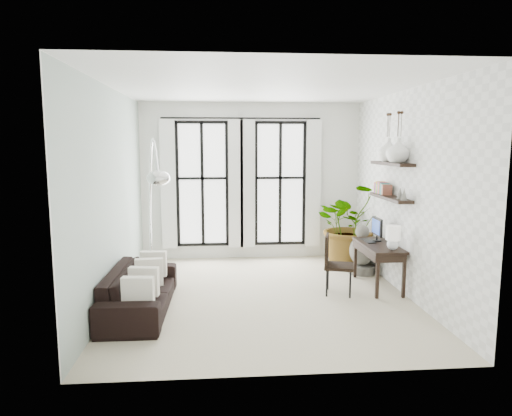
{
  "coord_description": "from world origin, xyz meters",
  "views": [
    {
      "loc": [
        -0.66,
        -6.87,
        2.35
      ],
      "look_at": [
        -0.08,
        0.3,
        1.35
      ],
      "focal_mm": 32.0,
      "sensor_mm": 36.0,
      "label": 1
    }
  ],
  "objects": [
    {
      "name": "vase_b",
      "position": [
        2.11,
        0.43,
        2.27
      ],
      "size": [
        0.37,
        0.37,
        0.38
      ],
      "primitive_type": "imported",
      "color": "white",
      "rests_on": "shelf_upper"
    },
    {
      "name": "wall_right",
      "position": [
        2.25,
        0.0,
        1.6
      ],
      "size": [
        0.0,
        5.0,
        5.0
      ],
      "primitive_type": "plane",
      "rotation": [
        1.57,
        0.0,
        -1.57
      ],
      "color": "white",
      "rests_on": "floor"
    },
    {
      "name": "plant",
      "position": [
        1.9,
        1.71,
        0.81
      ],
      "size": [
        1.6,
        1.43,
        1.62
      ],
      "primitive_type": "imported",
      "rotation": [
        0.0,
        0.0,
        0.12
      ],
      "color": "#2D7228",
      "rests_on": "floor"
    },
    {
      "name": "vase_a",
      "position": [
        2.11,
        0.03,
        2.27
      ],
      "size": [
        0.37,
        0.37,
        0.38
      ],
      "primitive_type": "imported",
      "color": "white",
      "rests_on": "shelf_upper"
    },
    {
      "name": "buddha",
      "position": [
        1.94,
        1.13,
        0.38
      ],
      "size": [
        0.5,
        0.5,
        0.9
      ],
      "color": "slate",
      "rests_on": "floor"
    },
    {
      "name": "desk_chair",
      "position": [
        1.14,
        0.03,
        0.54
      ],
      "size": [
        0.56,
        0.56,
        0.94
      ],
      "rotation": [
        0.0,
        0.0,
        -0.29
      ],
      "color": "black",
      "rests_on": "floor"
    },
    {
      "name": "wall_back",
      "position": [
        0.0,
        2.5,
        1.6
      ],
      "size": [
        4.5,
        0.0,
        4.5
      ],
      "primitive_type": "plane",
      "rotation": [
        1.57,
        0.0,
        0.0
      ],
      "color": "white",
      "rests_on": "floor"
    },
    {
      "name": "arc_lamp",
      "position": [
        -1.7,
        0.43,
        1.91
      ],
      "size": [
        0.75,
        2.11,
        2.46
      ],
      "color": "silver",
      "rests_on": "floor"
    },
    {
      "name": "floor",
      "position": [
        0.0,
        0.0,
        0.0
      ],
      "size": [
        5.0,
        5.0,
        0.0
      ],
      "primitive_type": "plane",
      "color": "#BEB697",
      "rests_on": "ground"
    },
    {
      "name": "wall_shelves",
      "position": [
        2.11,
        0.32,
        1.73
      ],
      "size": [
        0.25,
        1.3,
        0.6
      ],
      "color": "black",
      "rests_on": "wall_right"
    },
    {
      "name": "ceiling",
      "position": [
        0.0,
        0.0,
        3.2
      ],
      "size": [
        5.0,
        5.0,
        0.0
      ],
      "primitive_type": "plane",
      "color": "white",
      "rests_on": "wall_back"
    },
    {
      "name": "sofa",
      "position": [
        -1.8,
        -0.5,
        0.31
      ],
      "size": [
        0.85,
        2.11,
        0.61
      ],
      "primitive_type": "imported",
      "rotation": [
        0.0,
        0.0,
        1.56
      ],
      "color": "black",
      "rests_on": "floor"
    },
    {
      "name": "throw_pillows",
      "position": [
        -1.7,
        -0.5,
        0.5
      ],
      "size": [
        0.4,
        1.52,
        0.4
      ],
      "color": "silver",
      "rests_on": "sofa"
    },
    {
      "name": "desk",
      "position": [
        1.95,
        0.23,
        0.69
      ],
      "size": [
        0.52,
        1.24,
        1.12
      ],
      "color": "black",
      "rests_on": "floor"
    },
    {
      "name": "windows",
      "position": [
        -0.2,
        2.43,
        1.56
      ],
      "size": [
        3.26,
        0.13,
        2.65
      ],
      "color": "white",
      "rests_on": "wall_back"
    },
    {
      "name": "wall_left",
      "position": [
        -2.25,
        0.0,
        1.6
      ],
      "size": [
        0.0,
        5.0,
        5.0
      ],
      "primitive_type": "plane",
      "rotation": [
        1.57,
        0.0,
        1.57
      ],
      "color": "#9DAFA4",
      "rests_on": "floor"
    }
  ]
}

